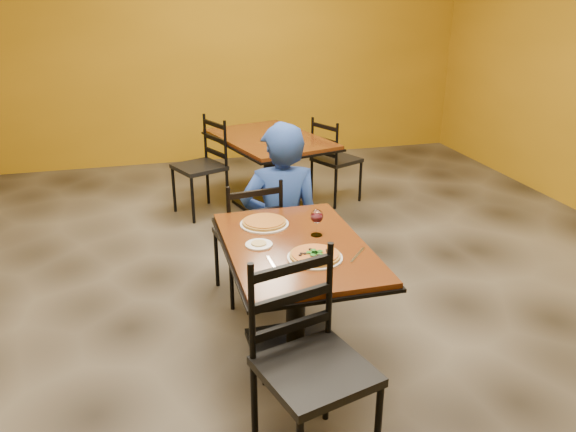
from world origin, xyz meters
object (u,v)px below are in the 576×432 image
object	(u,v)px
chair_main_far	(247,236)
chair_second_right	(337,160)
table_main	(296,273)
table_second	(270,155)
chair_main_near	(315,372)
wine_glass	(317,221)
pizza_main	(315,255)
pizza_far	(264,222)
diner	(281,204)
chair_second_left	(199,168)
plate_main	(315,258)
plate_far	(264,224)
side_plate	(259,245)

from	to	relation	value
chair_main_far	chair_second_right	bearing A→B (deg)	-134.66
table_main	table_second	distance (m)	2.60
chair_main_near	chair_main_far	bearing A→B (deg)	73.89
wine_glass	pizza_main	bearing A→B (deg)	-109.19
pizza_far	diner	bearing A→B (deg)	67.00
chair_second_left	pizza_main	distance (m)	2.81
plate_main	plate_far	xyz separation A→B (m)	(-0.16, 0.55, 0.00)
chair_second_right	pizza_main	xyz separation A→B (m)	(-1.12, -2.78, 0.32)
pizza_main	chair_second_right	bearing A→B (deg)	67.99
chair_second_left	wine_glass	bearing A→B (deg)	-12.58
table_main	side_plate	xyz separation A→B (m)	(-0.21, 0.04, 0.20)
chair_second_left	pizza_main	bearing A→B (deg)	-15.80
pizza_far	chair_main_near	bearing A→B (deg)	-91.94
diner	pizza_main	world-z (taller)	diner
side_plate	chair_second_right	bearing A→B (deg)	61.24
chair_second_left	pizza_main	size ratio (longest dim) A/B	3.40
chair_main_far	pizza_far	xyz separation A→B (m)	(0.02, -0.49, 0.31)
diner	table_main	bearing A→B (deg)	86.80
table_main	pizza_main	size ratio (longest dim) A/B	4.33
plate_far	chair_main_far	bearing A→B (deg)	92.42
diner	plate_main	size ratio (longest dim) A/B	4.07
pizza_far	table_second	bearing A→B (deg)	75.90
chair_main_near	diner	distance (m)	1.90
table_main	chair_main_far	bearing A→B (deg)	99.32
side_plate	wine_glass	bearing A→B (deg)	8.38
chair_main_far	wine_glass	bearing A→B (deg)	103.94
plate_main	pizza_far	xyz separation A→B (m)	(-0.16, 0.55, 0.02)
chair_main_far	wine_glass	distance (m)	0.87
pizza_far	pizza_main	bearing A→B (deg)	-73.23
table_main	table_second	size ratio (longest dim) A/B	0.79
plate_far	plate_main	bearing A→B (deg)	-73.23
table_second	pizza_far	xyz separation A→B (m)	(-0.56, -2.23, 0.21)
plate_far	wine_glass	distance (m)	0.37
table_second	chair_second_left	bearing A→B (deg)	180.00
table_main	chair_second_right	xyz separation A→B (m)	(1.17, 2.57, -0.10)
plate_main	plate_far	world-z (taller)	same
chair_main_near	pizza_far	bearing A→B (deg)	72.64
table_second	chair_main_near	size ratio (longest dim) A/B	1.51
table_main	chair_main_far	size ratio (longest dim) A/B	1.33
table_second	pizza_far	distance (m)	2.31
pizza_main	wine_glass	world-z (taller)	wine_glass
pizza_far	plate_main	bearing A→B (deg)	-73.23
chair_second_right	wine_glass	xyz separation A→B (m)	(-1.02, -2.47, 0.39)
chair_main_far	pizza_main	xyz separation A→B (m)	(0.19, -1.04, 0.31)
chair_main_far	plate_far	xyz separation A→B (m)	(0.02, -0.49, 0.29)
chair_main_far	plate_far	distance (m)	0.57
chair_second_left	pizza_far	xyz separation A→B (m)	(0.17, -2.23, 0.29)
table_main	pizza_main	bearing A→B (deg)	-76.74
table_second	plate_main	world-z (taller)	plate_main
pizza_main	plate_far	bearing A→B (deg)	106.77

